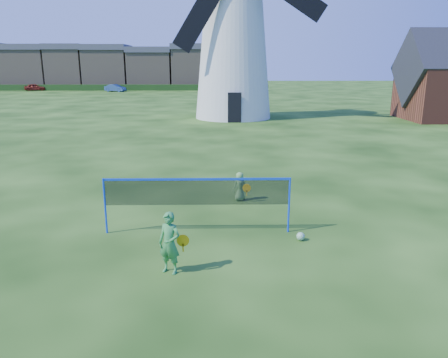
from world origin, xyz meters
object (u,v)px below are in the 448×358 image
windmill (233,36)px  play_ball (301,236)px  player_boy (240,187)px  badminton_net (197,193)px  car_left (35,87)px  player_girl (170,243)px  car_right (115,88)px

windmill → play_ball: windmill is taller
player_boy → badminton_net: bearing=41.4°
badminton_net → play_ball: (2.73, -0.60, -1.03)m
play_ball → car_left: size_ratio=0.06×
player_girl → windmill: bearing=109.1°
windmill → car_left: (-32.76, 39.13, -6.14)m
player_boy → play_ball: (1.43, -3.45, -0.38)m
player_girl → player_boy: bearing=94.7°
badminton_net → play_ball: size_ratio=22.95×
windmill → play_ball: (0.80, -26.68, -6.61)m
car_right → car_left: bearing=99.7°
player_girl → car_right: size_ratio=0.39×
car_right → player_boy: bearing=-141.1°
windmill → badminton_net: bearing=-94.2°
windmill → player_boy: bearing=-91.5°
play_ball → player_boy: bearing=112.4°
badminton_net → car_left: bearing=115.3°
player_boy → car_right: size_ratio=0.27×
player_girl → car_left: 74.05m
badminton_net → car_right: 64.05m
car_right → play_ball: bearing=-140.8°
player_girl → car_right: (-15.76, 64.30, -0.10)m
windmill → player_girl: size_ratio=13.80×
badminton_net → player_girl: badminton_net is taller
windmill → player_girl: bearing=-94.9°
windmill → car_right: windmill is taller
badminton_net → player_girl: size_ratio=3.59×
badminton_net → car_right: (-16.27, 61.95, -0.54)m
player_girl → play_ball: bearing=52.3°
windmill → player_boy: size_ratio=19.67×
player_girl → play_ball: (3.24, 1.75, -0.59)m
play_ball → car_right: car_right is taller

